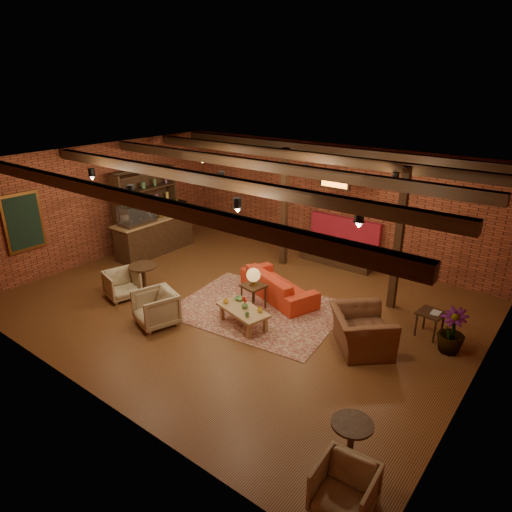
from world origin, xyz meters
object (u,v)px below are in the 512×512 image
Objects in this scene: plant_tall at (460,288)px; armchair_far at (345,487)px; side_table_lamp at (253,278)px; armchair_b at (156,307)px; round_table_right at (351,436)px; sofa at (278,284)px; armchair_right at (362,324)px; round_table_left at (144,274)px; armchair_a at (122,283)px; side_table_book at (431,314)px; coffee_table at (243,310)px.

armchair_far is at bearing -90.00° from plant_tall.
side_table_lamp is 2.19m from armchair_b.
round_table_right is at bearing -35.64° from side_table_lamp.
sofa is 2.68m from armchair_right.
round_table_left is 0.59× the size of armchair_right.
armchair_a is 7.29m from plant_tall.
sofa is at bearing -172.93° from side_table_book.
side_table_lamp is 0.81× the size of armchair_right.
armchair_b is 5.62m from side_table_book.
plant_tall is (0.28, 3.59, 0.91)m from round_table_right.
armchair_a is 5.61m from armchair_right.
side_table_book is at bearing -152.20° from sofa.
round_table_right is (6.34, -1.71, -0.04)m from round_table_left.
round_table_left is 6.56m from round_table_right.
armchair_right is 0.44× the size of plant_tall.
side_table_book is at bearing 51.40° from armchair_b.
round_table_right is 0.77m from armchair_far.
side_table_lamp is at bearing -167.36° from plant_tall.
plant_tall reaches higher than sofa.
side_table_book is at bearing 20.00° from round_table_left.
coffee_table is at bearing 150.55° from round_table_right.
side_table_book is (6.32, 2.71, 0.13)m from armchair_a.
coffee_table is 1.74× the size of armchair_a.
round_table_right is (6.54, -1.23, 0.08)m from armchair_a.
sofa is 3.24× the size of round_table_right.
armchair_b reaches higher than armchair_far.
coffee_table is at bearing 4.69° from round_table_left.
round_table_right is (3.64, -3.51, 0.13)m from sofa.
armchair_right is 1.56m from side_table_book.
armchair_b is at bearing 72.55° from armchair_right.
armchair_right is (5.22, 0.94, 0.05)m from round_table_left.
armchair_a is 6.87m from side_table_book.
coffee_table is 1.31× the size of side_table_lamp.
sofa is 2.63× the size of armchair_b.
armchair_right is at bearing 108.74° from armchair_far.
armchair_right is at bearing 112.81° from round_table_right.
side_table_lamp is 3.17m from armchair_a.
side_table_lamp is 1.47× the size of round_table_right.
sofa is at bearing 136.05° from round_table_right.
coffee_table is at bearing -156.23° from plant_tall.
armchair_b is 1.23× the size of round_table_right.
coffee_table is 1.06× the size of armchair_right.
armchair_far is (0.51, -4.65, -0.14)m from side_table_book.
armchair_far is 4.42m from plant_tall.
round_table_right is at bearing -86.72° from side_table_book.
armchair_b is 5.46m from armchair_far.
sofa is 1.79× the size of armchair_right.
side_table_lamp reaches higher than round_table_left.
round_table_right is (0.23, -3.94, -0.05)m from side_table_book.
armchair_far is at bearing -68.54° from round_table_right.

